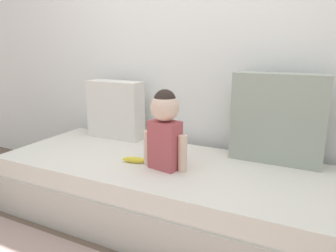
% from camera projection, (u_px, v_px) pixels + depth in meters
% --- Properties ---
extents(ground_plane, '(12.00, 12.00, 0.00)m').
position_uv_depth(ground_plane, '(165.00, 218.00, 2.14)').
color(ground_plane, brown).
extents(back_wall, '(5.51, 0.10, 2.54)m').
position_uv_depth(back_wall, '(200.00, 29.00, 2.32)').
color(back_wall, white).
rests_on(back_wall, ground).
extents(couch, '(2.31, 0.89, 0.41)m').
position_uv_depth(couch, '(165.00, 191.00, 2.09)').
color(couch, beige).
rests_on(couch, ground).
extents(throw_pillow_left, '(0.47, 0.16, 0.47)m').
position_uv_depth(throw_pillow_left, '(115.00, 110.00, 2.55)').
color(throw_pillow_left, silver).
rests_on(throw_pillow_left, couch).
extents(throw_pillow_right, '(0.58, 0.16, 0.58)m').
position_uv_depth(throw_pillow_right, '(278.00, 119.00, 1.99)').
color(throw_pillow_right, '#99A393').
rests_on(throw_pillow_right, couch).
extents(toddler, '(0.29, 0.17, 0.49)m').
position_uv_depth(toddler, '(165.00, 126.00, 1.88)').
color(toddler, '#B24C51').
rests_on(toddler, couch).
extents(banana, '(0.18, 0.09, 0.04)m').
position_uv_depth(banana, '(135.00, 160.00, 2.03)').
color(banana, yellow).
rests_on(banana, couch).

